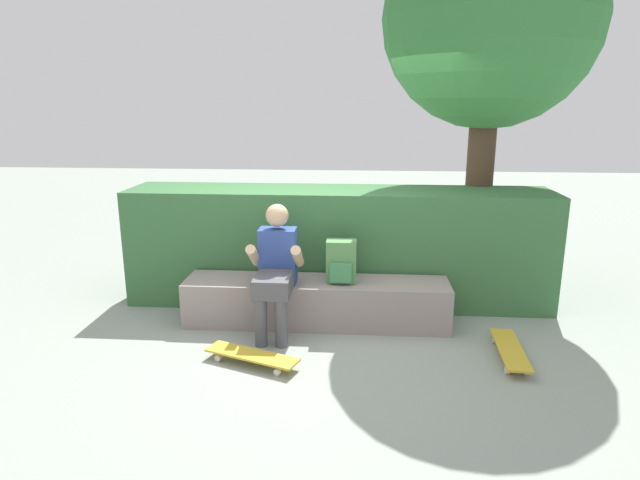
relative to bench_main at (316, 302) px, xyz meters
The scene contains 8 objects.
ground_plane 0.35m from the bench_main, 90.00° to the right, with size 24.00×24.00×0.00m, color gray.
bench_main is the anchor object (origin of this frame).
person_skater 0.59m from the bench_main, 148.08° to the right, with size 0.49×0.62×1.18m.
skateboard_near_person 1.01m from the bench_main, 117.36° to the right, with size 0.82×0.47×0.09m.
skateboard_beside_bench 1.79m from the bench_main, 20.22° to the right, with size 0.24×0.81×0.09m.
backpack_on_bench 0.47m from the bench_main, ahead, with size 0.28×0.23×0.40m.
hedge_row 0.79m from the bench_main, 75.00° to the left, with size 4.37×0.77×1.20m.
tree_behind_bench 3.32m from the bench_main, 32.81° to the left, with size 2.20×2.20×3.99m.
Camera 1 is at (0.40, -4.59, 2.10)m, focal length 30.40 mm.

